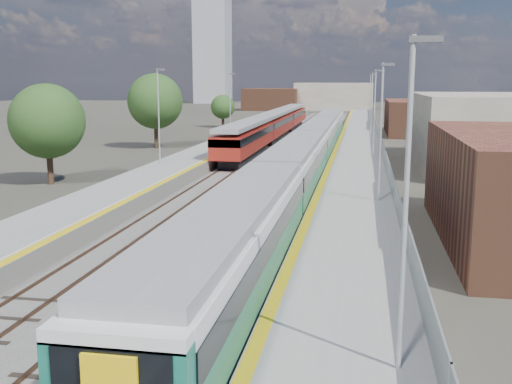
# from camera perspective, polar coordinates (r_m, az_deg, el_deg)

# --- Properties ---
(ground) EXTENTS (320.00, 320.00, 0.00)m
(ground) POSITION_cam_1_polar(r_m,az_deg,el_deg) (61.96, 4.81, 3.51)
(ground) COLOR #47443A
(ground) RESTS_ON ground
(ballast_bed) EXTENTS (10.50, 155.00, 0.06)m
(ballast_bed) POSITION_cam_1_polar(r_m,az_deg,el_deg) (64.67, 3.02, 3.85)
(ballast_bed) COLOR #565451
(ballast_bed) RESTS_ON ground
(tracks) EXTENTS (8.96, 160.00, 0.17)m
(tracks) POSITION_cam_1_polar(r_m,az_deg,el_deg) (66.24, 3.72, 4.07)
(tracks) COLOR #4C3323
(tracks) RESTS_ON ground
(platform_right) EXTENTS (4.70, 155.00, 8.52)m
(platform_right) POSITION_cam_1_polar(r_m,az_deg,el_deg) (64.12, 9.74, 4.11)
(platform_right) COLOR slate
(platform_right) RESTS_ON ground
(platform_left) EXTENTS (4.30, 155.00, 8.52)m
(platform_left) POSITION_cam_1_polar(r_m,az_deg,el_deg) (65.77, -2.88, 4.39)
(platform_left) COLOR slate
(platform_left) RESTS_ON ground
(buildings) EXTENTS (72.00, 185.50, 40.00)m
(buildings) POSITION_cam_1_polar(r_m,az_deg,el_deg) (151.74, 1.09, 11.74)
(buildings) COLOR brown
(buildings) RESTS_ON ground
(green_train) EXTENTS (2.79, 77.64, 3.07)m
(green_train) POSITION_cam_1_polar(r_m,az_deg,el_deg) (48.22, 5.13, 4.08)
(green_train) COLOR black
(green_train) RESTS_ON ground
(red_train) EXTENTS (2.78, 56.36, 3.51)m
(red_train) POSITION_cam_1_polar(r_m,az_deg,el_deg) (76.83, 1.74, 6.45)
(red_train) COLOR black
(red_train) RESTS_ON ground
(tree_a) EXTENTS (5.45, 5.45, 7.39)m
(tree_a) POSITION_cam_1_polar(r_m,az_deg,el_deg) (46.41, -19.26, 6.37)
(tree_a) COLOR #382619
(tree_a) RESTS_ON ground
(tree_b) EXTENTS (6.19, 6.19, 8.39)m
(tree_b) POSITION_cam_1_polar(r_m,az_deg,el_deg) (68.81, -9.59, 8.51)
(tree_b) COLOR #382619
(tree_b) RESTS_ON ground
(tree_c) EXTENTS (3.93, 3.93, 5.33)m
(tree_c) POSITION_cam_1_polar(r_m,az_deg,el_deg) (98.86, -3.18, 8.10)
(tree_c) COLOR #382619
(tree_c) RESTS_ON ground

